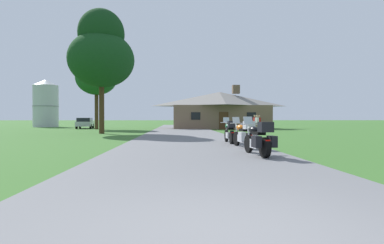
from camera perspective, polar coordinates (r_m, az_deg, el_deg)
name	(u,v)px	position (r m, az deg, el deg)	size (l,w,h in m)	color
ground_plane	(185,135)	(23.06, -1.43, -2.56)	(500.00, 500.00, 0.00)	#386628
asphalt_driveway	(185,137)	(21.06, -1.28, -2.78)	(6.40, 80.00, 0.06)	slate
motorcycle_black_nearest_to_camera	(259,139)	(10.08, 12.62, -3.20)	(0.87, 2.08, 1.30)	black
motorcycle_orange_second_in_row	(244,135)	(12.80, 9.91, -2.39)	(0.90, 2.08, 1.30)	black
motorcycle_green_farthest_in_row	(230,132)	(15.15, 7.17, -1.88)	(0.66, 2.08, 1.30)	black
stone_lodge	(220,110)	(39.42, 5.27, 2.34)	(12.69, 7.22, 5.69)	brown
bystander_red_shirt_near_lodge	(259,122)	(34.85, 12.65, 0.03)	(0.35, 0.51, 1.67)	#75664C
bystander_red_shirt_beside_signpost	(255,122)	(32.09, 11.83, 0.01)	(0.32, 0.53, 1.69)	black
bystander_white_shirt_by_tree	(257,122)	(31.76, 12.23, -0.03)	(0.35, 0.51, 1.67)	#75664C
tree_left_near	(101,52)	(27.61, -16.83, 12.61)	(5.60, 5.60, 10.71)	#422D19
tree_left_far	(96,73)	(38.82, -17.72, 8.86)	(4.93, 4.93, 10.12)	#422D19
metal_silo_distant	(46,103)	(52.59, -26.05, 3.22)	(3.83, 3.83, 7.44)	#B2B7BC
parked_silver_suv_far_left	(85,123)	(41.79, -19.67, -0.11)	(2.57, 4.84, 1.40)	#ADAFB7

